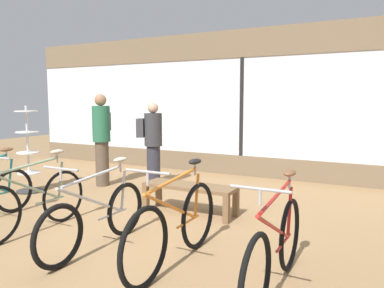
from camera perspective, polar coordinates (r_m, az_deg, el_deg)
The scene contains 10 objects.
ground_plane at distance 4.97m, azimuth -9.73°, elevation -13.06°, with size 24.00×24.00×0.00m, color #99754C.
shop_back_wall at distance 8.34m, azimuth 7.63°, elevation 6.36°, with size 12.00×0.08×3.20m.
bicycle_left at distance 5.18m, azimuth -23.02°, elevation -8.07°, with size 0.46×1.73×1.04m.
bicycle_center at distance 4.39m, azimuth -14.33°, elevation -10.78°, with size 0.46×1.73×1.01m.
bicycle_right at distance 3.87m, azimuth -2.55°, elevation -12.35°, with size 0.46×1.80×1.06m.
bicycle_far_right at distance 3.43m, azimuth 12.65°, elevation -15.28°, with size 0.46×1.78×1.04m.
accessory_rack at distance 7.45m, azimuth -23.68°, elevation -1.76°, with size 0.48×0.48×1.58m.
display_bench at distance 5.56m, azimuth -0.36°, elevation -6.99°, with size 1.40×0.44×0.44m.
customer_near_rack at distance 7.51m, azimuth -13.59°, elevation 1.12°, with size 0.47×0.56×1.79m.
customer_by_window at distance 7.29m, azimuth -6.06°, elevation 0.37°, with size 0.55×0.44×1.63m.
Camera 1 is at (2.87, -3.70, 1.66)m, focal length 35.00 mm.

